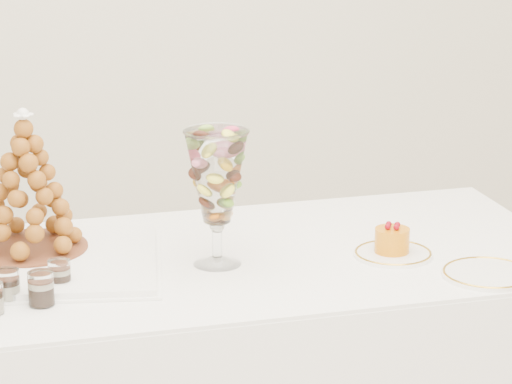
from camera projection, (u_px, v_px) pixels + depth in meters
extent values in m
cube|color=white|center=(161.00, 266.00, 2.92)|extent=(2.02, 0.82, 0.01)
cube|color=white|center=(23.00, 263.00, 2.90)|extent=(0.71, 0.58, 0.02)
cylinder|color=white|center=(217.00, 260.00, 2.92)|extent=(0.12, 0.12, 0.02)
cylinder|color=white|center=(217.00, 241.00, 2.90)|extent=(0.02, 0.02, 0.08)
sphere|color=white|center=(217.00, 225.00, 2.89)|extent=(0.04, 0.04, 0.04)
cylinder|color=white|center=(393.00, 254.00, 2.97)|extent=(0.19, 0.19, 0.01)
cylinder|color=white|center=(488.00, 274.00, 2.84)|extent=(0.22, 0.22, 0.01)
cylinder|color=white|center=(8.00, 285.00, 2.68)|extent=(0.07, 0.07, 0.07)
cylinder|color=white|center=(60.00, 275.00, 2.75)|extent=(0.06, 0.06, 0.07)
cylinder|color=white|center=(41.00, 289.00, 2.66)|extent=(0.07, 0.07, 0.08)
cylinder|color=brown|center=(30.00, 247.00, 2.96)|extent=(0.28, 0.28, 0.01)
cone|color=brown|center=(26.00, 180.00, 2.91)|extent=(0.25, 0.25, 0.34)
sphere|color=white|center=(23.00, 116.00, 2.87)|extent=(0.03, 0.03, 0.03)
cylinder|color=orange|center=(392.00, 240.00, 2.97)|extent=(0.09, 0.09, 0.06)
sphere|color=maroon|center=(397.00, 225.00, 2.97)|extent=(0.02, 0.02, 0.02)
sphere|color=maroon|center=(389.00, 224.00, 2.97)|extent=(0.02, 0.02, 0.02)
sphere|color=maroon|center=(388.00, 227.00, 2.95)|extent=(0.02, 0.02, 0.02)
sphere|color=maroon|center=(396.00, 227.00, 2.95)|extent=(0.02, 0.02, 0.02)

